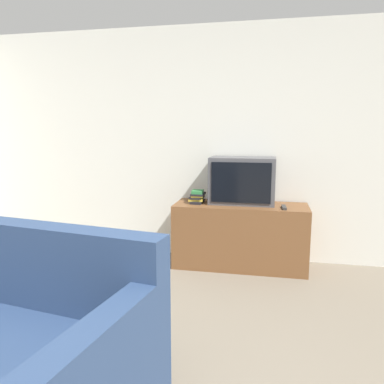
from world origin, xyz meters
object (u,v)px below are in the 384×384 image
object	(u,v)px
tv_stand	(240,236)
remote_on_stand	(284,207)
television	(242,180)
book_stack	(197,197)

from	to	relation	value
tv_stand	remote_on_stand	size ratio (longest dim) A/B	7.81
television	remote_on_stand	xyz separation A→B (m)	(0.44, -0.19, -0.24)
tv_stand	remote_on_stand	world-z (taller)	remote_on_stand
television	remote_on_stand	distance (m)	0.53
tv_stand	television	bearing A→B (deg)	86.66
tv_stand	television	size ratio (longest dim) A/B	2.03
tv_stand	television	xyz separation A→B (m)	(0.00, 0.07, 0.59)
book_stack	television	bearing A→B (deg)	9.39
book_stack	remote_on_stand	world-z (taller)	book_stack
television	book_stack	size ratio (longest dim) A/B	3.11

